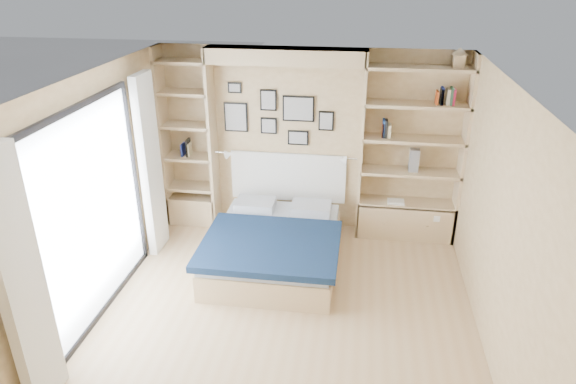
# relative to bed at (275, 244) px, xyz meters

# --- Properties ---
(ground) EXTENTS (4.50, 4.50, 0.00)m
(ground) POSITION_rel_bed_xyz_m (0.29, -1.13, -0.26)
(ground) COLOR tan
(ground) RESTS_ON ground
(room_shell) EXTENTS (4.50, 4.50, 4.50)m
(room_shell) POSITION_rel_bed_xyz_m (-0.10, 0.39, 0.81)
(room_shell) COLOR tan
(room_shell) RESTS_ON ground
(bed) EXTENTS (1.60, 2.11, 1.07)m
(bed) POSITION_rel_bed_xyz_m (0.00, 0.00, 0.00)
(bed) COLOR tan
(bed) RESTS_ON ground
(photo_gallery) EXTENTS (1.48, 0.02, 0.82)m
(photo_gallery) POSITION_rel_bed_xyz_m (-0.16, 1.09, 1.34)
(photo_gallery) COLOR black
(photo_gallery) RESTS_ON ground
(reading_lamps) EXTENTS (1.92, 0.12, 0.15)m
(reading_lamps) POSITION_rel_bed_xyz_m (-0.01, 0.87, 0.84)
(reading_lamps) COLOR silver
(reading_lamps) RESTS_ON ground
(shelf_decor) EXTENTS (3.62, 0.23, 2.03)m
(shelf_decor) POSITION_rel_bed_xyz_m (1.42, 0.94, 1.43)
(shelf_decor) COLOR #B44F24
(shelf_decor) RESTS_ON ground
(deck_chair) EXTENTS (0.53, 0.88, 0.88)m
(deck_chair) POSITION_rel_bed_xyz_m (-3.54, -0.00, 0.16)
(deck_chair) COLOR tan
(deck_chair) RESTS_ON ground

